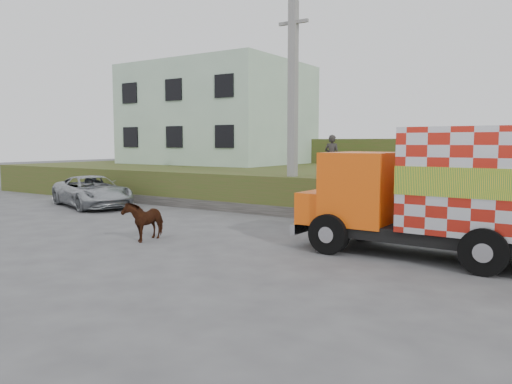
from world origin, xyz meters
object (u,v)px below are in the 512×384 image
Objects in this scene: cargo_truck at (460,193)px; suv at (92,191)px; cow at (144,220)px; utility_pole at (293,108)px; pedestrian at (332,156)px.

suv is (-15.38, 1.82, -0.94)m from cargo_truck.
suv reaches higher than cow.
pedestrian is at bearing 7.41° from utility_pole.
cargo_truck is 8.42m from cow.
cargo_truck is 15.51m from suv.
utility_pole is at bearing 6.09° from pedestrian.
suv is at bearing 142.18° from cow.
utility_pole is 5.11× the size of pedestrian.
pedestrian is at bearing -56.41° from suv.
utility_pole is 8.47m from cargo_truck.
utility_pole reaches higher than cow.
suv is 10.53m from pedestrian.
cargo_truck is 4.51× the size of pedestrian.
pedestrian is (-5.33, 4.52, 0.67)m from cargo_truck.
utility_pole is 2.37m from pedestrian.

